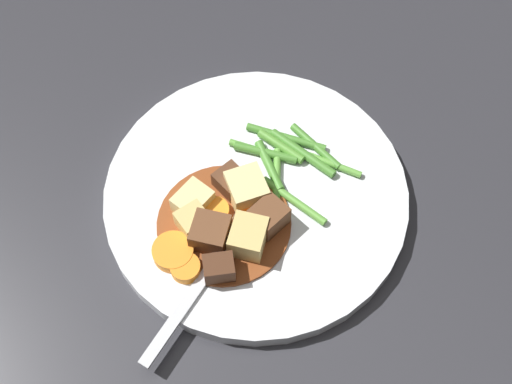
% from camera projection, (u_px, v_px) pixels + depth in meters
% --- Properties ---
extents(ground_plane, '(3.00, 3.00, 0.00)m').
position_uv_depth(ground_plane, '(256.00, 201.00, 0.65)').
color(ground_plane, '#2D2D33').
extents(dinner_plate, '(0.28, 0.28, 0.02)m').
position_uv_depth(dinner_plate, '(256.00, 196.00, 0.64)').
color(dinner_plate, white).
rests_on(dinner_plate, ground_plane).
extents(stew_sauce, '(0.12, 0.12, 0.00)m').
position_uv_depth(stew_sauce, '(224.00, 224.00, 0.62)').
color(stew_sauce, brown).
rests_on(stew_sauce, dinner_plate).
extents(carrot_slice_0, '(0.03, 0.03, 0.01)m').
position_uv_depth(carrot_slice_0, '(251.00, 216.00, 0.62)').
color(carrot_slice_0, orange).
rests_on(carrot_slice_0, dinner_plate).
extents(carrot_slice_1, '(0.03, 0.03, 0.01)m').
position_uv_depth(carrot_slice_1, '(185.00, 268.00, 0.59)').
color(carrot_slice_1, orange).
rests_on(carrot_slice_1, dinner_plate).
extents(carrot_slice_2, '(0.03, 0.03, 0.01)m').
position_uv_depth(carrot_slice_2, '(213.00, 209.00, 0.62)').
color(carrot_slice_2, orange).
rests_on(carrot_slice_2, dinner_plate).
extents(carrot_slice_3, '(0.05, 0.05, 0.01)m').
position_uv_depth(carrot_slice_3, '(173.00, 252.00, 0.60)').
color(carrot_slice_3, orange).
rests_on(carrot_slice_3, dinner_plate).
extents(potato_chunk_0, '(0.04, 0.04, 0.03)m').
position_uv_depth(potato_chunk_0, '(248.00, 192.00, 0.62)').
color(potato_chunk_0, '#EAD68C').
rests_on(potato_chunk_0, dinner_plate).
extents(potato_chunk_1, '(0.04, 0.04, 0.03)m').
position_uv_depth(potato_chunk_1, '(248.00, 238.00, 0.60)').
color(potato_chunk_1, '#DBBC6B').
rests_on(potato_chunk_1, dinner_plate).
extents(potato_chunk_2, '(0.04, 0.03, 0.02)m').
position_uv_depth(potato_chunk_2, '(193.00, 202.00, 0.62)').
color(potato_chunk_2, '#EAD68C').
rests_on(potato_chunk_2, dinner_plate).
extents(potato_chunk_3, '(0.03, 0.02, 0.02)m').
position_uv_depth(potato_chunk_3, '(191.00, 218.00, 0.61)').
color(potato_chunk_3, '#DBBC6B').
rests_on(potato_chunk_3, dinner_plate).
extents(meat_chunk_0, '(0.03, 0.03, 0.02)m').
position_uv_depth(meat_chunk_0, '(219.00, 269.00, 0.59)').
color(meat_chunk_0, '#4C2B19').
rests_on(meat_chunk_0, dinner_plate).
extents(meat_chunk_1, '(0.03, 0.03, 0.03)m').
position_uv_depth(meat_chunk_1, '(269.00, 217.00, 0.61)').
color(meat_chunk_1, brown).
rests_on(meat_chunk_1, dinner_plate).
extents(meat_chunk_2, '(0.04, 0.04, 0.03)m').
position_uv_depth(meat_chunk_2, '(210.00, 233.00, 0.60)').
color(meat_chunk_2, brown).
rests_on(meat_chunk_2, dinner_plate).
extents(meat_chunk_3, '(0.03, 0.03, 0.02)m').
position_uv_depth(meat_chunk_3, '(231.00, 182.00, 0.63)').
color(meat_chunk_3, '#56331E').
rests_on(meat_chunk_3, dinner_plate).
extents(green_bean_0, '(0.02, 0.06, 0.01)m').
position_uv_depth(green_bean_0, '(316.00, 146.00, 0.65)').
color(green_bean_0, '#4C8E33').
rests_on(green_bean_0, dinner_plate).
extents(green_bean_1, '(0.02, 0.05, 0.01)m').
position_uv_depth(green_bean_1, '(281.00, 146.00, 0.65)').
color(green_bean_1, '#599E38').
rests_on(green_bean_1, dinner_plate).
extents(green_bean_2, '(0.03, 0.07, 0.01)m').
position_uv_depth(green_bean_2, '(294.00, 201.00, 0.63)').
color(green_bean_2, '#66AD42').
rests_on(green_bean_2, dinner_plate).
extents(green_bean_3, '(0.03, 0.07, 0.01)m').
position_uv_depth(green_bean_3, '(303.00, 153.00, 0.65)').
color(green_bean_3, '#4C8E33').
rests_on(green_bean_3, dinner_plate).
extents(green_bean_4, '(0.04, 0.05, 0.01)m').
position_uv_depth(green_bean_4, '(261.00, 151.00, 0.65)').
color(green_bean_4, '#66AD42').
rests_on(green_bean_4, dinner_plate).
extents(green_bean_5, '(0.05, 0.07, 0.01)m').
position_uv_depth(green_bean_5, '(277.00, 186.00, 0.63)').
color(green_bean_5, '#66AD42').
rests_on(green_bean_5, dinner_plate).
extents(green_bean_6, '(0.02, 0.06, 0.01)m').
position_uv_depth(green_bean_6, '(269.00, 166.00, 0.64)').
color(green_bean_6, '#4C8E33').
rests_on(green_bean_6, dinner_plate).
extents(green_bean_7, '(0.05, 0.05, 0.01)m').
position_uv_depth(green_bean_7, '(266.00, 153.00, 0.65)').
color(green_bean_7, '#4C8E33').
rests_on(green_bean_7, dinner_plate).
extents(green_bean_8, '(0.03, 0.05, 0.01)m').
position_uv_depth(green_bean_8, '(335.00, 165.00, 0.64)').
color(green_bean_8, '#66AD42').
rests_on(green_bean_8, dinner_plate).
extents(green_bean_9, '(0.05, 0.07, 0.01)m').
position_uv_depth(green_bean_9, '(286.00, 138.00, 0.66)').
color(green_bean_9, '#4C8E33').
rests_on(green_bean_9, dinner_plate).
extents(fork, '(0.17, 0.09, 0.00)m').
position_uv_depth(fork, '(208.00, 272.00, 0.59)').
color(fork, silver).
rests_on(fork, dinner_plate).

